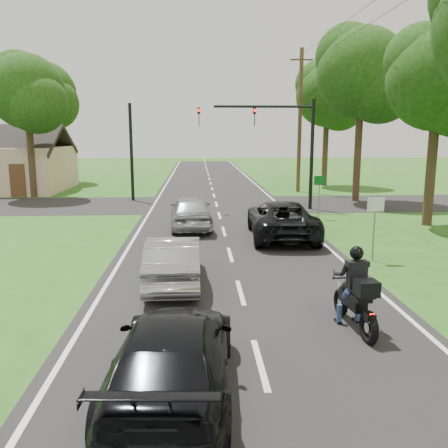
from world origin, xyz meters
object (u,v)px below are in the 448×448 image
(sign_green, at_px, (319,187))
(utility_pole_far, at_px, (300,120))
(motorcycle_rider, at_px, (356,297))
(traffic_signal, at_px, (279,134))
(dark_suv, at_px, (282,219))
(silver_sedan, at_px, (174,260))
(sign_white, at_px, (375,214))
(dark_car_behind, at_px, (173,356))
(silver_suv, at_px, (191,212))

(sign_green, bearing_deg, utility_pole_far, 83.27)
(motorcycle_rider, xyz_separation_m, sign_green, (2.64, 13.52, 0.86))
(traffic_signal, height_order, utility_pole_far, utility_pole_far)
(dark_suv, distance_m, utility_pole_far, 16.34)
(dark_suv, relative_size, utility_pole_far, 0.55)
(silver_sedan, height_order, utility_pole_far, utility_pole_far)
(sign_white, relative_size, sign_green, 1.00)
(motorcycle_rider, distance_m, silver_sedan, 5.27)
(dark_suv, bearing_deg, sign_green, -119.31)
(motorcycle_rider, bearing_deg, dark_car_behind, -152.66)
(dark_car_behind, distance_m, sign_white, 10.13)
(dark_car_behind, bearing_deg, silver_suv, -86.87)
(dark_car_behind, xyz_separation_m, utility_pole_far, (7.74, 26.95, 4.40))
(silver_suv, distance_m, traffic_signal, 7.83)
(traffic_signal, relative_size, sign_white, 3.00)
(dark_car_behind, bearing_deg, silver_sedan, -83.77)
(motorcycle_rider, xyz_separation_m, silver_suv, (-3.68, 11.33, 0.03))
(utility_pole_far, bearing_deg, traffic_signal, -109.68)
(silver_sedan, relative_size, silver_suv, 0.94)
(silver_suv, distance_m, sign_white, 8.48)
(dark_car_behind, bearing_deg, sign_white, -124.61)
(silver_sedan, bearing_deg, traffic_signal, -111.91)
(utility_pole_far, relative_size, sign_white, 4.71)
(motorcycle_rider, bearing_deg, dark_suv, 84.85)
(motorcycle_rider, height_order, sign_green, sign_green)
(dark_suv, bearing_deg, silver_suv, -26.56)
(silver_sedan, relative_size, sign_white, 1.95)
(dark_suv, distance_m, traffic_signal, 8.07)
(traffic_signal, bearing_deg, sign_green, -62.62)
(dark_suv, relative_size, silver_suv, 1.23)
(dark_suv, xyz_separation_m, silver_sedan, (-4.09, -5.91, -0.07))
(motorcycle_rider, bearing_deg, silver_suv, 103.02)
(motorcycle_rider, xyz_separation_m, dark_car_behind, (-3.80, -2.40, -0.05))
(dark_car_behind, relative_size, utility_pole_far, 0.47)
(motorcycle_rider, height_order, silver_sedan, motorcycle_rider)
(sign_white, height_order, sign_green, same)
(utility_pole_far, height_order, sign_green, utility_pole_far)
(traffic_signal, distance_m, utility_pole_far, 8.55)
(dark_suv, distance_m, silver_suv, 4.24)
(sign_white, bearing_deg, utility_pole_far, 85.49)
(silver_sedan, relative_size, utility_pole_far, 0.42)
(motorcycle_rider, bearing_deg, utility_pole_far, 75.88)
(silver_sedan, xyz_separation_m, utility_pole_far, (8.01, 21.18, 4.39))
(dark_suv, relative_size, silver_sedan, 1.31)
(dark_suv, distance_m, sign_green, 5.06)
(motorcycle_rider, xyz_separation_m, sign_white, (2.44, 5.52, 0.86))
(dark_suv, bearing_deg, traffic_signal, -95.92)
(silver_suv, xyz_separation_m, sign_white, (6.13, -5.80, 0.83))
(dark_car_behind, distance_m, traffic_signal, 19.86)
(sign_white, bearing_deg, motorcycle_rider, -113.87)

